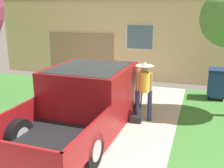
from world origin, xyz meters
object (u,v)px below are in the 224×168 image
wheeled_trash_bin (217,83)px  person_with_hat (144,86)px  house_with_garage (124,26)px  handbag (136,119)px  pickup_truck (88,100)px

wheeled_trash_bin → person_with_hat: bearing=-126.3°
person_with_hat → wheeled_trash_bin: 3.49m
person_with_hat → house_with_garage: house_with_garage is taller
handbag → wheeled_trash_bin: size_ratio=0.36×
pickup_truck → wheeled_trash_bin: 4.97m
handbag → house_with_garage: house_with_garage is taller
pickup_truck → house_with_garage: house_with_garage is taller
person_with_hat → handbag: size_ratio=4.52×
person_with_hat → handbag: person_with_hat is taller
handbag → pickup_truck: bearing=-150.4°
pickup_truck → house_with_garage: 8.06m
wheeled_trash_bin → house_with_garage: bearing=137.7°
handbag → house_with_garage: bearing=108.5°
pickup_truck → person_with_hat: size_ratio=3.15×
pickup_truck → person_with_hat: bearing=34.4°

